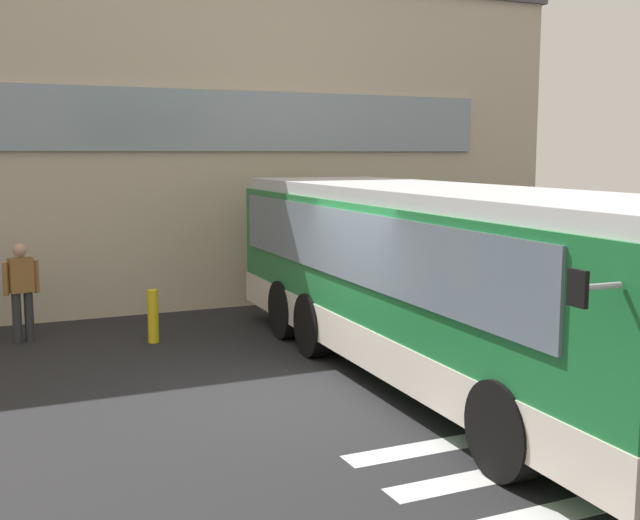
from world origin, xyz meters
The scene contains 5 objects.
ground_plane centered at (0.00, 0.00, -0.01)m, with size 80.00×90.00×0.02m, color #232326.
terminal_building centered at (-0.67, 11.56, 3.46)m, with size 19.94×13.80×6.94m.
bus_main_foreground centered at (2.32, -0.24, 1.33)m, with size 3.43×10.39×2.70m.
passenger_by_doorway centered at (-2.84, 4.57, 0.93)m, with size 0.58×0.30×1.68m.
safety_bollard_yellow centered at (-0.86, 3.60, 0.45)m, with size 0.18×0.18×0.90m, color yellow.
Camera 1 is at (-3.67, -9.35, 3.16)m, focal length 44.25 mm.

